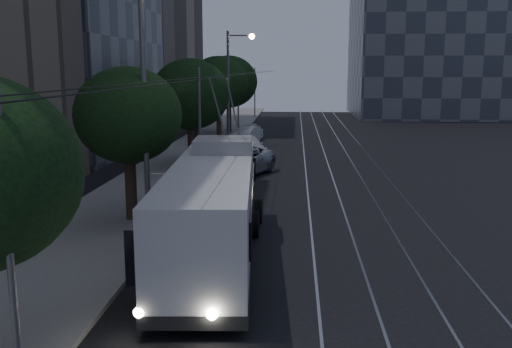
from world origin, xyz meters
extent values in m
plane|color=black|center=(0.00, 0.00, 0.00)|extent=(120.00, 120.00, 0.00)
cube|color=gray|center=(-7.50, 20.00, 0.07)|extent=(5.00, 90.00, 0.15)
cube|color=#93939B|center=(0.28, 20.00, 0.01)|extent=(0.08, 90.00, 0.02)
cube|color=#93939B|center=(1.72, 20.00, 0.01)|extent=(0.08, 90.00, 0.02)
cube|color=#93939B|center=(3.28, 20.00, 0.01)|extent=(0.08, 90.00, 0.02)
cube|color=#93939B|center=(4.72, 20.00, 0.01)|extent=(0.08, 90.00, 0.02)
cylinder|color=black|center=(-3.85, 20.00, 5.60)|extent=(0.02, 90.00, 0.02)
cylinder|color=black|center=(-3.15, 20.00, 5.60)|extent=(0.02, 90.00, 0.02)
cylinder|color=slate|center=(-5.30, -10.00, 3.00)|extent=(0.14, 0.14, 6.00)
cylinder|color=slate|center=(-5.30, 10.00, 3.00)|extent=(0.14, 0.14, 6.00)
cylinder|color=slate|center=(-5.30, 30.00, 3.00)|extent=(0.14, 0.14, 6.00)
cylinder|color=slate|center=(-5.30, 50.00, 3.00)|extent=(0.14, 0.14, 6.00)
cube|color=#3C424D|center=(18.00, 55.00, 12.00)|extent=(22.00, 18.00, 24.00)
cube|color=silver|center=(-2.90, -2.10, 1.67)|extent=(3.12, 11.43, 2.68)
cube|color=black|center=(-2.90, -2.10, 0.47)|extent=(3.16, 11.48, 0.33)
cube|color=black|center=(-2.90, -1.63, 1.79)|extent=(3.03, 9.09, 0.99)
cube|color=black|center=(-2.90, -7.72, 1.93)|extent=(2.10, 0.21, 1.22)
cube|color=black|center=(-2.90, 3.53, 1.88)|extent=(1.90, 0.20, 0.94)
cube|color=green|center=(-2.90, -7.72, 2.78)|extent=(1.51, 0.16, 0.30)
cube|color=gray|center=(-2.90, 0.73, 3.25)|extent=(2.13, 2.20, 0.47)
sphere|color=white|center=(-3.70, -7.77, 0.71)|extent=(0.24, 0.24, 0.24)
sphere|color=white|center=(-2.10, -7.77, 0.71)|extent=(0.24, 0.24, 0.24)
cylinder|color=slate|center=(-3.18, 1.72, 4.35)|extent=(0.06, 4.27, 2.54)
cylinder|color=slate|center=(-2.62, 1.72, 4.35)|extent=(0.06, 4.27, 2.54)
cylinder|color=black|center=(-4.05, -5.71, 0.47)|extent=(0.28, 0.94, 0.94)
cylinder|color=black|center=(-1.75, -5.71, 0.47)|extent=(0.28, 0.94, 0.94)
cylinder|color=black|center=(-4.05, 0.39, 0.47)|extent=(0.28, 0.94, 0.94)
cylinder|color=black|center=(-1.75, 0.39, 0.47)|extent=(0.28, 0.94, 0.94)
cylinder|color=black|center=(-4.05, 2.20, 0.47)|extent=(0.28, 0.94, 0.94)
cylinder|color=black|center=(-1.75, 2.20, 0.47)|extent=(0.28, 0.94, 0.94)
imported|color=#B0B3B8|center=(-3.66, 11.80, 0.83)|extent=(4.69, 6.56, 1.66)
imported|color=silver|center=(-4.30, 18.08, 0.62)|extent=(2.14, 3.85, 1.24)
imported|color=silver|center=(-3.57, 19.50, 0.67)|extent=(3.17, 4.95, 1.33)
imported|color=white|center=(-4.30, 27.05, 0.62)|extent=(2.50, 3.97, 1.23)
imported|color=silver|center=(-4.30, 30.03, 0.62)|extent=(2.01, 3.82, 1.24)
cylinder|color=#2D2319|center=(-6.68, 1.99, 1.33)|extent=(0.44, 0.44, 2.66)
ellipsoid|color=black|center=(-6.68, 1.99, 4.18)|extent=(4.07, 4.07, 3.66)
cylinder|color=#2D2319|center=(-6.50, 14.00, 1.36)|extent=(0.44, 0.44, 2.71)
ellipsoid|color=black|center=(-6.50, 14.00, 4.44)|extent=(4.60, 4.60, 4.14)
cylinder|color=#2D2319|center=(-6.66, 16.36, 1.33)|extent=(0.44, 0.44, 2.66)
ellipsoid|color=black|center=(-6.66, 16.36, 4.17)|extent=(4.01, 4.01, 3.61)
cylinder|color=#2D2319|center=(-7.00, 30.00, 1.38)|extent=(0.44, 0.44, 2.75)
ellipsoid|color=black|center=(-7.00, 30.00, 4.67)|extent=(5.13, 5.13, 4.62)
cylinder|color=#2D2319|center=(-6.50, 33.29, 1.37)|extent=(0.44, 0.44, 2.75)
ellipsoid|color=black|center=(-6.50, 33.29, 4.72)|extent=(5.26, 5.26, 4.74)
cylinder|color=slate|center=(-5.76, 0.99, 4.61)|extent=(0.20, 0.20, 9.22)
cylinder|color=slate|center=(-5.57, 25.08, 4.37)|extent=(0.20, 0.20, 8.74)
cylinder|color=slate|center=(-4.61, 25.08, 8.39)|extent=(1.92, 0.12, 0.12)
sphere|color=#FFD58C|center=(-3.74, 25.08, 8.31)|extent=(0.44, 0.44, 0.44)
camera|label=1|loc=(-0.36, -19.18, 5.92)|focal=40.00mm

